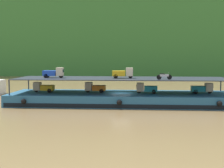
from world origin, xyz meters
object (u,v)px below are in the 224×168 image
at_px(mini_truck_lower_mid, 147,88).
at_px(mini_truck_lower_fore, 202,88).
at_px(mini_truck_lower_stern, 43,87).
at_px(cargo_barge, 121,99).
at_px(motorcycle_upper_port, 164,76).
at_px(mini_truck_lower_aft, 95,87).
at_px(mini_truck_upper_stern, 54,73).
at_px(mini_truck_upper_mid, 123,73).

height_order(mini_truck_lower_mid, mini_truck_lower_fore, same).
distance_m(mini_truck_lower_stern, mini_truck_lower_fore, 21.27).
distance_m(cargo_barge, motorcycle_upper_port, 6.70).
xyz_separation_m(mini_truck_lower_fore, motorcycle_upper_port, (-5.23, -2.64, 1.74)).
bearing_deg(mini_truck_lower_aft, cargo_barge, -5.64).
bearing_deg(mini_truck_upper_stern, mini_truck_lower_stern, 171.92).
relative_size(cargo_barge, mini_truck_upper_mid, 10.58).
bearing_deg(mini_truck_lower_fore, motorcycle_upper_port, -153.18).
bearing_deg(mini_truck_lower_mid, mini_truck_lower_fore, 3.86).
xyz_separation_m(mini_truck_lower_stern, mini_truck_lower_fore, (21.27, 0.34, 0.00)).
height_order(mini_truck_upper_stern, motorcycle_upper_port, mini_truck_upper_stern).
xyz_separation_m(mini_truck_lower_aft, mini_truck_upper_stern, (-5.51, -0.48, 2.00)).
distance_m(mini_truck_lower_aft, mini_truck_lower_mid, 6.94).
relative_size(mini_truck_lower_stern, mini_truck_lower_aft, 0.99).
bearing_deg(mini_truck_upper_mid, mini_truck_lower_stern, 178.41).
height_order(mini_truck_lower_stern, mini_truck_lower_aft, same).
bearing_deg(motorcycle_upper_port, mini_truck_lower_fore, 26.82).
bearing_deg(mini_truck_lower_fore, mini_truck_upper_stern, -178.40).
bearing_deg(mini_truck_lower_aft, mini_truck_upper_mid, -8.43).
bearing_deg(mini_truck_lower_stern, mini_truck_lower_fore, 0.90).
bearing_deg(mini_truck_lower_aft, mini_truck_lower_fore, 0.28).
bearing_deg(cargo_barge, motorcycle_upper_port, -22.13).
bearing_deg(mini_truck_lower_mid, cargo_barge, 178.80).
bearing_deg(mini_truck_upper_mid, motorcycle_upper_port, -21.09).
distance_m(mini_truck_lower_mid, motorcycle_upper_port, 3.47).
bearing_deg(mini_truck_lower_stern, cargo_barge, -0.47).
bearing_deg(mini_truck_lower_stern, mini_truck_lower_mid, -0.65).
height_order(cargo_barge, mini_truck_lower_aft, mini_truck_lower_aft).
distance_m(mini_truck_lower_stern, mini_truck_upper_mid, 11.02).
height_order(mini_truck_lower_fore, mini_truck_upper_mid, mini_truck_upper_mid).
distance_m(cargo_barge, mini_truck_upper_mid, 3.46).
relative_size(cargo_barge, mini_truck_lower_mid, 10.56).
distance_m(mini_truck_lower_stern, motorcycle_upper_port, 16.30).
xyz_separation_m(mini_truck_lower_stern, motorcycle_upper_port, (16.04, -2.31, 1.74)).
distance_m(mini_truck_lower_stern, mini_truck_lower_aft, 7.03).
distance_m(cargo_barge, mini_truck_upper_stern, 9.70).
bearing_deg(cargo_barge, mini_truck_lower_aft, 174.36).
relative_size(mini_truck_lower_stern, motorcycle_upper_port, 1.44).
height_order(mini_truck_lower_fore, mini_truck_upper_stern, mini_truck_upper_stern).
height_order(mini_truck_lower_mid, motorcycle_upper_port, motorcycle_upper_port).
height_order(mini_truck_lower_aft, mini_truck_upper_mid, mini_truck_upper_mid).
relative_size(mini_truck_lower_stern, mini_truck_upper_stern, 0.99).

